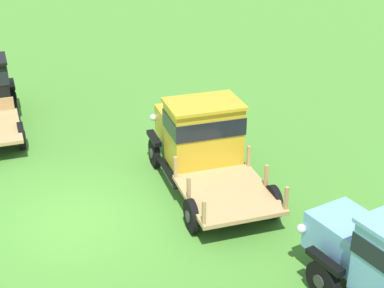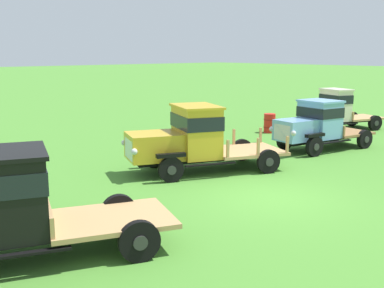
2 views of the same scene
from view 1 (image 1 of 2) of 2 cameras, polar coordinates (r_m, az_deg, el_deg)
The scene contains 2 objects.
ground_plane at distance 14.29m, azimuth -10.89°, elevation -7.31°, with size 240.00×240.00×0.00m, color #47842D.
vintage_truck_midrow_center at distance 15.36m, azimuth 0.87°, elevation 0.60°, with size 5.65×3.82×2.24m.
Camera 1 is at (10.60, -5.68, 7.73)m, focal length 55.00 mm.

